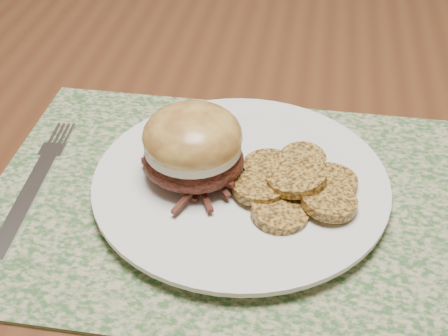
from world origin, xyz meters
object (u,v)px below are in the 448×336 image
(dining_table, at_px, (262,142))
(pork_sandwich, at_px, (193,146))
(dinner_plate, at_px, (241,184))
(fork, at_px, (35,183))

(dining_table, bearing_deg, pork_sandwich, -103.11)
(dining_table, relative_size, dinner_plate, 5.77)
(fork, bearing_deg, dining_table, 44.43)
(dining_table, height_order, dinner_plate, dinner_plate)
(pork_sandwich, xyz_separation_m, fork, (-0.15, -0.02, -0.05))
(dining_table, xyz_separation_m, dinner_plate, (-0.00, -0.19, 0.09))
(dining_table, distance_m, dinner_plate, 0.22)
(dining_table, relative_size, fork, 7.45)
(dining_table, xyz_separation_m, fork, (-0.20, -0.22, 0.09))
(pork_sandwich, height_order, fork, pork_sandwich)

